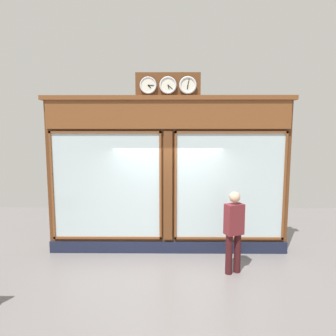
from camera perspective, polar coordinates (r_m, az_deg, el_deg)
The scene contains 3 objects.
ground_plane at distance 4.88m, azimuth -0.34°, elevation -29.00°, with size 14.00×14.00×0.00m, color slate.
shop_facade at distance 6.94m, azimuth 0.01°, elevation -1.33°, with size 5.74×0.42×4.18m.
pedestrian at distance 6.19m, azimuth 12.61°, elevation -11.41°, with size 0.42×0.34×1.69m.
Camera 1 is at (-0.06, 6.75, 2.86)m, focal length 31.51 mm.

